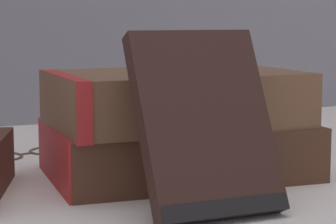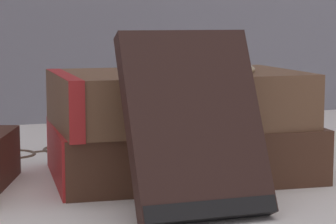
# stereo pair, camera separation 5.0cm
# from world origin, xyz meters

# --- Properties ---
(ground_plane) EXTENTS (3.00, 3.00, 0.00)m
(ground_plane) POSITION_xyz_m (0.00, 0.00, 0.00)
(ground_plane) COLOR white
(book_flat_bottom) EXTENTS (0.23, 0.16, 0.05)m
(book_flat_bottom) POSITION_xyz_m (-0.01, 0.01, 0.02)
(book_flat_bottom) COLOR #4C2D1E
(book_flat_bottom) RESTS_ON ground_plane
(book_flat_top) EXTENTS (0.22, 0.14, 0.05)m
(book_flat_top) POSITION_xyz_m (-0.01, -0.00, 0.07)
(book_flat_top) COLOR brown
(book_flat_top) RESTS_ON book_flat_bottom
(book_leaning_front) EXTENTS (0.10, 0.07, 0.13)m
(book_leaning_front) POSITION_xyz_m (-0.03, -0.11, 0.06)
(book_leaning_front) COLOR #331E19
(book_leaning_front) RESTS_ON ground_plane
(pocket_watch) EXTENTS (0.06, 0.06, 0.01)m
(pocket_watch) POSITION_xyz_m (0.03, -0.02, 0.10)
(pocket_watch) COLOR silver
(pocket_watch) RESTS_ON book_flat_top
(reading_glasses) EXTENTS (0.11, 0.07, 0.00)m
(reading_glasses) POSITION_xyz_m (-0.11, 0.16, 0.00)
(reading_glasses) COLOR #4C3828
(reading_glasses) RESTS_ON ground_plane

